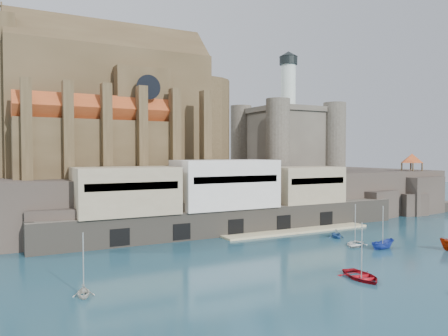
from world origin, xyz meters
TOP-DOWN VIEW (x-y plane):
  - ground at (0.00, 0.00)m, footprint 300.00×300.00m
  - promontory at (-0.19, 39.37)m, footprint 100.00×36.00m
  - quay at (-10.19, 23.07)m, footprint 70.00×12.00m
  - church at (-24.13, 41.85)m, footprint 47.00×25.93m
  - castle_keep at (16.08, 41.08)m, footprint 21.20×21.20m
  - rock_outcrop at (42.00, 25.84)m, footprint 14.50×10.50m
  - pavilion at (42.00, 26.00)m, footprint 6.40×6.40m
  - boat_0 at (-9.79, -9.29)m, footprint 4.33×2.05m
  - boat_2 at (4.55, 0.69)m, footprint 1.79×1.75m
  - boat_4 at (-38.82, -0.93)m, footprint 2.86×2.04m
  - boat_6 at (2.46, 4.19)m, footprint 2.73×3.54m
  - boat_7 at (4.27, 10.37)m, footprint 3.40×2.81m

SIDE VIEW (x-z plane):
  - ground at x=0.00m, z-range 0.00..0.00m
  - boat_0 at x=-9.79m, z-range -2.92..2.92m
  - boat_2 at x=4.55m, z-range -2.20..2.20m
  - boat_4 at x=-38.82m, z-range -1.52..1.52m
  - boat_6 at x=2.46m, z-range -2.47..2.47m
  - boat_7 at x=4.27m, z-range -1.70..1.70m
  - rock_outcrop at x=42.00m, z-range -0.33..8.37m
  - promontory at x=-0.19m, z-range -0.08..9.92m
  - quay at x=-10.19m, z-range -0.46..12.59m
  - pavilion at x=42.00m, z-range 10.03..15.43m
  - castle_keep at x=16.08m, z-range 3.66..32.96m
  - church at x=-24.13m, z-range 6.88..37.38m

